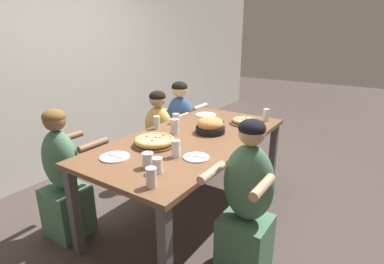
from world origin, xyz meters
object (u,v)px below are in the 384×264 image
Objects in this scene: pizza_board_second at (245,121)px; empty_plate_a at (206,115)px; pizza_board_main at (155,141)px; drinking_glass_b at (151,177)px; drinking_glass_g at (266,116)px; drinking_glass_e at (176,119)px; drinking_glass_f at (157,122)px; empty_plate_b at (115,157)px; diner_near_midleft at (247,207)px; drinking_glass_a at (157,165)px; drinking_glass_c at (176,149)px; empty_plate_c at (196,157)px; diner_far_left at (64,181)px; drinking_glass_d at (175,127)px; diner_far_midright at (159,140)px; cocktail_glass_blue at (148,161)px; skillet_bowl at (210,126)px; diner_far_right at (180,129)px.

pizza_board_second is 0.51m from empty_plate_a.
pizza_board_second is at bearing -20.45° from pizza_board_main.
drinking_glass_b is 1.77m from drinking_glass_g.
pizza_board_second is at bearing -57.67° from drinking_glass_e.
drinking_glass_f is 1.17m from drinking_glass_g.
drinking_glass_e is at bearing 122.33° from pizza_board_second.
empty_plate_a is 0.46m from drinking_glass_e.
empty_plate_b is 1.04m from diner_near_midleft.
empty_plate_a is 1.53m from drinking_glass_a.
pizza_board_main is 1.07m from empty_plate_a.
drinking_glass_e is at bearing 36.71° from drinking_glass_c.
drinking_glass_g reaches higher than empty_plate_c.
drinking_glass_e reaches higher than pizza_board_second.
diner_far_left is (-0.87, 0.30, -0.34)m from drinking_glass_f.
drinking_glass_e is 0.81× the size of drinking_glass_f.
drinking_glass_b is 1.09m from diner_far_left.
pizza_board_main is 1.07m from pizza_board_second.
drinking_glass_d is at bearing 37.94° from drinking_glass_c.
drinking_glass_f is at bearing 61.25° from empty_plate_c.
drinking_glass_f is at bearing -51.87° from diner_far_midright.
diner_far_midright is (0.13, 0.35, -0.35)m from drinking_glass_e.
drinking_glass_d is (0.89, 0.49, -0.00)m from drinking_glass_b.
diner_near_midleft is at bearing -164.18° from drinking_glass_g.
empty_plate_a and empty_plate_b have the same top height.
cocktail_glass_blue is at bearing -87.91° from empty_plate_b.
skillet_bowl is at bearing 1.68° from cocktail_glass_blue.
cocktail_glass_blue is 1.42m from diner_far_midright.
drinking_glass_c is at bearing -159.41° from empty_plate_a.
empty_plate_c is (0.34, -0.52, 0.00)m from empty_plate_b.
drinking_glass_g is 0.12× the size of diner_far_left.
drinking_glass_c is at bearing 18.63° from drinking_glass_b.
cocktail_glass_blue is 1.07× the size of drinking_glass_f.
drinking_glass_c is 1.26m from diner_far_midright.
diner_far_right is at bearing 18.08° from empty_plate_b.
empty_plate_c is 0.82m from drinking_glass_f.
drinking_glass_e is (0.71, 0.53, -0.01)m from drinking_glass_c.
drinking_glass_g is (1.60, -0.16, 0.00)m from drinking_glass_a.
diner_near_midleft reaches higher than drinking_glass_f.
empty_plate_a is 1.05× the size of empty_plate_b.
cocktail_glass_blue is (-1.36, 0.13, 0.02)m from pizza_board_second.
diner_far_left is (-0.15, 0.83, -0.33)m from cocktail_glass_blue.
skillet_bowl is at bearing -18.06° from empty_plate_b.
drinking_glass_a is 1.16m from drinking_glass_e.
cocktail_glass_blue is 1.04× the size of drinking_glass_c.
drinking_glass_e is at bearing 30.32° from drinking_glass_b.
pizza_board_main is 0.38m from empty_plate_b.
diner_near_midleft reaches higher than diner_far_midright.
empty_plate_c is 1.55× the size of drinking_glass_f.
diner_far_left is at bearing 105.38° from empty_plate_b.
diner_near_midleft is at bearing -39.95° from diner_far_right.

